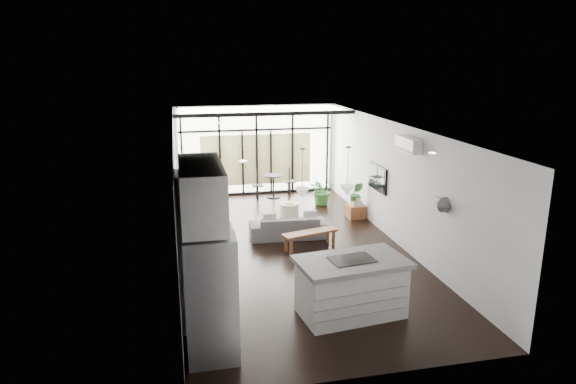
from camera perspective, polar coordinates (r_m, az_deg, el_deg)
name	(u,v)px	position (r m, az deg, el deg)	size (l,w,h in m)	color
floor	(291,248)	(11.86, 0.31, -6.21)	(5.00, 10.00, 0.00)	black
ceiling	(291,126)	(11.16, 0.33, 7.32)	(5.00, 10.00, 0.00)	silver
wall_left	(176,195)	(11.17, -12.29, -0.35)	(0.02, 10.00, 2.80)	silver
wall_right	(395,183)	(12.21, 11.85, 0.97)	(0.02, 10.00, 2.80)	silver
wall_back	(256,150)	(16.24, -3.56, 4.69)	(5.00, 0.02, 2.80)	silver
wall_front	(374,283)	(6.91, 9.58, -9.91)	(5.00, 0.02, 2.80)	silver
glazing	(257,151)	(16.12, -3.49, 4.62)	(5.00, 0.20, 2.80)	black
skylight	(261,109)	(15.07, -3.05, 9.16)	(4.70, 1.90, 0.06)	silver
neighbour_building	(257,160)	(16.24, -3.51, 3.62)	(3.50, 0.02, 1.60)	#CDC980
island	(351,287)	(8.86, 7.03, -10.45)	(1.82, 1.08, 0.99)	white
cooktop	(352,259)	(8.66, 7.13, -7.44)	(0.73, 0.49, 0.01)	black
fridge	(210,295)	(7.62, -8.61, -11.20)	(0.73, 0.91, 1.89)	#939398
appliance_column	(199,251)	(8.31, -9.88, -6.48)	(0.66, 0.69, 2.55)	white
upper_cabinets	(201,193)	(7.55, -9.60, -0.07)	(0.62, 1.75, 0.86)	white
pendant_left	(302,193)	(8.69, 1.58, -0.13)	(0.26, 0.26, 0.18)	silver
pendant_right	(347,191)	(8.91, 6.58, 0.15)	(0.26, 0.26, 0.18)	silver
sofa	(288,223)	(12.42, 0.03, -3.44)	(1.86, 0.54, 0.73)	#4C4C4F
console_bench	(310,240)	(11.73, 2.47, -5.38)	(1.31, 0.33, 0.42)	brown
pouf	(289,211)	(13.91, 0.13, -2.08)	(0.52, 0.52, 0.42)	beige
crate	(356,211)	(14.09, 7.53, -2.14)	(0.46, 0.46, 0.35)	brown
plant_tall	(322,193)	(15.20, 3.78, -0.13)	(0.78, 0.86, 0.67)	#356D2D
plant_crate	(356,200)	(14.00, 7.57, -0.89)	(0.36, 0.65, 0.29)	#356D2D
milk_can	(357,207)	(14.04, 7.66, -1.66)	(0.31, 0.31, 0.60)	beige
bistro_set	(273,187)	(15.90, -1.62, 0.57)	(1.40, 0.56, 0.67)	black
tv	(377,178)	(13.11, 9.90, 1.57)	(0.05, 1.10, 0.65)	black
ac_unit	(408,144)	(11.24, 13.22, 5.18)	(0.22, 0.90, 0.30)	white
framed_art	(178,194)	(10.65, -12.15, -0.25)	(0.04, 0.70, 0.90)	black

